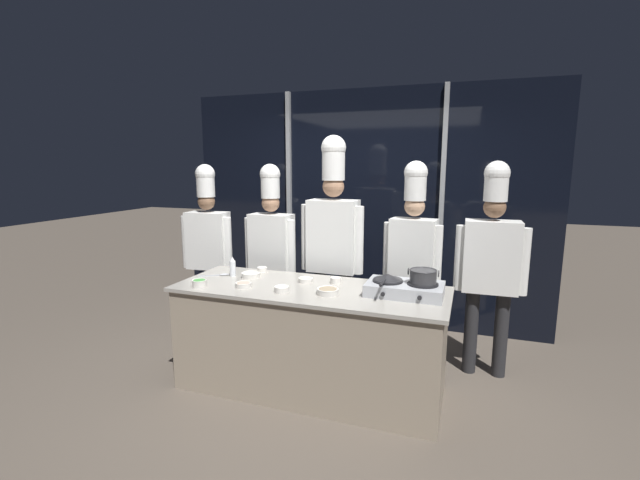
# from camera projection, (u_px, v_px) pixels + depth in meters

# --- Properties ---
(ground_plane) EXTENTS (24.00, 24.00, 0.00)m
(ground_plane) POSITION_uv_depth(u_px,v_px,m) (310.00, 387.00, 3.63)
(ground_plane) COLOR brown
(window_wall_back) EXTENTS (4.22, 0.09, 2.70)m
(window_wall_back) POSITION_uv_depth(u_px,v_px,m) (362.00, 209.00, 4.97)
(window_wall_back) COLOR black
(window_wall_back) RESTS_ON ground_plane
(demo_counter) EXTENTS (2.22, 0.83, 0.88)m
(demo_counter) POSITION_uv_depth(u_px,v_px,m) (310.00, 338.00, 3.55)
(demo_counter) COLOR gray
(demo_counter) RESTS_ON ground_plane
(portable_stove) EXTENTS (0.58, 0.37, 0.11)m
(portable_stove) POSITION_uv_depth(u_px,v_px,m) (405.00, 289.00, 3.27)
(portable_stove) COLOR #B2B5BA
(portable_stove) RESTS_ON demo_counter
(frying_pan) EXTENTS (0.23, 0.41, 0.05)m
(frying_pan) POSITION_uv_depth(u_px,v_px,m) (388.00, 277.00, 3.29)
(frying_pan) COLOR #232326
(frying_pan) RESTS_ON portable_stove
(stock_pot) EXTENTS (0.23, 0.20, 0.11)m
(stock_pot) POSITION_uv_depth(u_px,v_px,m) (423.00, 276.00, 3.20)
(stock_pot) COLOR #333335
(stock_pot) RESTS_ON portable_stove
(squeeze_bottle_clear) EXTENTS (0.05, 0.05, 0.18)m
(squeeze_bottle_clear) POSITION_uv_depth(u_px,v_px,m) (233.00, 267.00, 3.81)
(squeeze_bottle_clear) COLOR white
(squeeze_bottle_clear) RESTS_ON demo_counter
(prep_bowl_onion) EXTENTS (0.09, 0.09, 0.05)m
(prep_bowl_onion) POSITION_uv_depth(u_px,v_px,m) (336.00, 280.00, 3.59)
(prep_bowl_onion) COLOR silver
(prep_bowl_onion) RESTS_ON demo_counter
(prep_bowl_garlic) EXTENTS (0.12, 0.12, 0.05)m
(prep_bowl_garlic) POSITION_uv_depth(u_px,v_px,m) (282.00, 289.00, 3.34)
(prep_bowl_garlic) COLOR silver
(prep_bowl_garlic) RESTS_ON demo_counter
(prep_bowl_shrimp) EXTENTS (0.13, 0.13, 0.04)m
(prep_bowl_shrimp) POSITION_uv_depth(u_px,v_px,m) (243.00, 284.00, 3.48)
(prep_bowl_shrimp) COLOR silver
(prep_bowl_shrimp) RESTS_ON demo_counter
(prep_bowl_scallions) EXTENTS (0.12, 0.12, 0.06)m
(prep_bowl_scallions) POSITION_uv_depth(u_px,v_px,m) (199.00, 283.00, 3.49)
(prep_bowl_scallions) COLOR silver
(prep_bowl_scallions) RESTS_ON demo_counter
(prep_bowl_bean_sprouts) EXTENTS (0.16, 0.16, 0.04)m
(prep_bowl_bean_sprouts) POSITION_uv_depth(u_px,v_px,m) (251.00, 275.00, 3.78)
(prep_bowl_bean_sprouts) COLOR silver
(prep_bowl_bean_sprouts) RESTS_ON demo_counter
(prep_bowl_rice) EXTENTS (0.09, 0.09, 0.05)m
(prep_bowl_rice) POSITION_uv_depth(u_px,v_px,m) (262.00, 269.00, 3.97)
(prep_bowl_rice) COLOR silver
(prep_bowl_rice) RESTS_ON demo_counter
(prep_bowl_noodles) EXTENTS (0.13, 0.13, 0.04)m
(prep_bowl_noodles) POSITION_uv_depth(u_px,v_px,m) (306.00, 280.00, 3.63)
(prep_bowl_noodles) COLOR silver
(prep_bowl_noodles) RESTS_ON demo_counter
(prep_bowl_mushrooms) EXTENTS (0.17, 0.17, 0.05)m
(prep_bowl_mushrooms) POSITION_uv_depth(u_px,v_px,m) (328.00, 291.00, 3.28)
(prep_bowl_mushrooms) COLOR silver
(prep_bowl_mushrooms) RESTS_ON demo_counter
(serving_spoon_slotted) EXTENTS (0.24, 0.17, 0.02)m
(serving_spoon_slotted) POSITION_uv_depth(u_px,v_px,m) (220.00, 275.00, 3.84)
(serving_spoon_slotted) COLOR #B2B5BA
(serving_spoon_slotted) RESTS_ON demo_counter
(chef_head) EXTENTS (0.57, 0.27, 1.87)m
(chef_head) POSITION_uv_depth(u_px,v_px,m) (208.00, 240.00, 4.59)
(chef_head) COLOR #2D3856
(chef_head) RESTS_ON ground_plane
(chef_sous) EXTENTS (0.57, 0.25, 1.87)m
(chef_sous) POSITION_uv_depth(u_px,v_px,m) (271.00, 244.00, 4.38)
(chef_sous) COLOR #232326
(chef_sous) RESTS_ON ground_plane
(chef_line) EXTENTS (0.62, 0.25, 2.13)m
(chef_line) POSITION_uv_depth(u_px,v_px,m) (333.00, 234.00, 4.06)
(chef_line) COLOR #232326
(chef_line) RESTS_ON ground_plane
(chef_pastry) EXTENTS (0.53, 0.26, 1.90)m
(chef_pastry) POSITION_uv_depth(u_px,v_px,m) (413.00, 250.00, 3.88)
(chef_pastry) COLOR #2D3856
(chef_pastry) RESTS_ON ground_plane
(chef_apprentice) EXTENTS (0.60, 0.25, 1.90)m
(chef_apprentice) POSITION_uv_depth(u_px,v_px,m) (491.00, 257.00, 3.69)
(chef_apprentice) COLOR #232326
(chef_apprentice) RESTS_ON ground_plane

